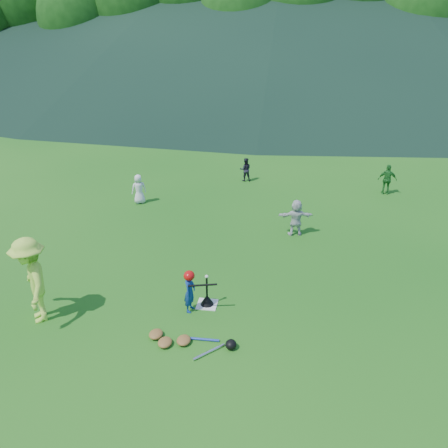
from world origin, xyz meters
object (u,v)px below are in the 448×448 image
fielder_d (296,218)px  equipment_pile (184,341)px  fielder_c (387,180)px  batting_tee (207,300)px  home_plate (207,304)px  fielder_b (245,170)px  adult_coach (32,281)px  batter_child (190,292)px  fielder_a (139,189)px

fielder_d → equipment_pile: size_ratio=0.62×
fielder_c → batting_tee: (-5.30, -8.20, -0.44)m
home_plate → fielder_b: bearing=90.7°
batting_tee → fielder_c: bearing=57.1°
fielder_d → batting_tee: size_ratio=1.65×
home_plate → fielder_c: bearing=57.1°
adult_coach → batter_child: bearing=68.9°
fielder_b → fielder_c: bearing=160.4°
fielder_d → adult_coach: bearing=33.2°
adult_coach → batting_tee: size_ratio=2.81×
fielder_c → fielder_d: size_ratio=1.02×
fielder_a → fielder_b: (3.46, 3.09, -0.05)m
home_plate → equipment_pile: equipment_pile is taller
fielder_c → adult_coach: bearing=51.2°
adult_coach → fielder_d: 7.45m
adult_coach → fielder_c: size_ratio=1.67×
fielder_d → equipment_pile: (-2.15, -5.42, -0.49)m
equipment_pile → fielder_a: bearing=114.9°
batter_child → fielder_b: bearing=6.4°
fielder_a → equipment_pile: (3.37, -7.25, -0.46)m
adult_coach → batting_tee: 3.72m
home_plate → fielder_d: (1.94, 4.05, 0.55)m
adult_coach → fielder_a: adult_coach is taller
fielder_b → fielder_c: (5.42, -0.76, 0.09)m
fielder_d → equipment_pile: fielder_d is taller
fielder_b → equipment_pile: (-0.10, -10.34, -0.41)m
fielder_c → fielder_d: fielder_c is taller
batter_child → fielder_a: fielder_a is taller
batting_tee → equipment_pile: 1.39m
fielder_a → adult_coach: bearing=64.2°
adult_coach → fielder_b: adult_coach is taller
fielder_c → equipment_pile: 11.06m
batter_child → fielder_b: batter_child is taller
fielder_a → batting_tee: fielder_a is taller
fielder_d → batting_tee: fielder_d is taller
adult_coach → fielder_b: 10.58m
fielder_b → fielder_d: fielder_d is taller
adult_coach → fielder_c: 12.76m
home_plate → fielder_a: fielder_a is taller
adult_coach → batting_tee: bearing=71.6°
home_plate → equipment_pile: 1.39m
batter_child → fielder_d: fielder_d is taller
home_plate → batting_tee: bearing=0.0°
batting_tee → fielder_a: bearing=121.3°
fielder_a → fielder_c: (8.88, 2.33, 0.04)m
home_plate → adult_coach: bearing=-163.0°
home_plate → fielder_b: fielder_b is taller
home_plate → fielder_b: 8.97m
batter_child → fielder_c: (5.63, 8.46, 0.09)m
equipment_pile → fielder_c: bearing=60.1°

